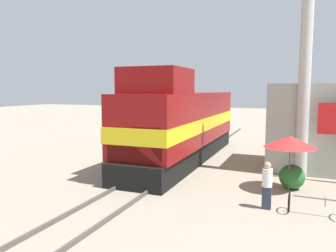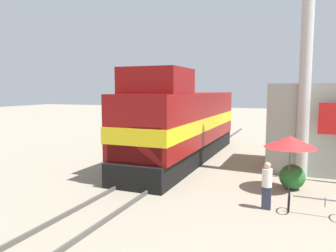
{
  "view_description": "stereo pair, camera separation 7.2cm",
  "coord_description": "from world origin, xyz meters",
  "px_view_note": "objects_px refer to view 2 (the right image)",
  "views": [
    {
      "loc": [
        6.01,
        -14.01,
        4.04
      ],
      "look_at": [
        1.2,
        -1.8,
        2.59
      ],
      "focal_mm": 35.0,
      "sensor_mm": 36.0,
      "label": 1
    },
    {
      "loc": [
        6.08,
        -13.98,
        4.04
      ],
      "look_at": [
        1.2,
        -1.8,
        2.59
      ],
      "focal_mm": 35.0,
      "sensor_mm": 36.0,
      "label": 2
    }
  ],
  "objects_px": {
    "utility_pole": "(306,60)",
    "person_bystander": "(267,184)",
    "bicycle": "(315,205)",
    "vendor_umbrella": "(290,142)",
    "locomotive": "(182,124)"
  },
  "relations": [
    {
      "from": "vendor_umbrella",
      "to": "utility_pole",
      "type": "bearing_deg",
      "value": 79.29
    },
    {
      "from": "vendor_umbrella",
      "to": "person_bystander",
      "type": "xyz_separation_m",
      "value": [
        -0.65,
        -2.4,
        -1.12
      ]
    },
    {
      "from": "utility_pole",
      "to": "person_bystander",
      "type": "distance_m",
      "value": 6.7
    },
    {
      "from": "locomotive",
      "to": "utility_pole",
      "type": "relative_size",
      "value": 1.24
    },
    {
      "from": "locomotive",
      "to": "person_bystander",
      "type": "relative_size",
      "value": 8.09
    },
    {
      "from": "locomotive",
      "to": "vendor_umbrella",
      "type": "bearing_deg",
      "value": -32.59
    },
    {
      "from": "locomotive",
      "to": "person_bystander",
      "type": "height_order",
      "value": "locomotive"
    },
    {
      "from": "person_bystander",
      "to": "bicycle",
      "type": "height_order",
      "value": "person_bystander"
    },
    {
      "from": "locomotive",
      "to": "person_bystander",
      "type": "bearing_deg",
      "value": -49.81
    },
    {
      "from": "vendor_umbrella",
      "to": "person_bystander",
      "type": "distance_m",
      "value": 2.73
    },
    {
      "from": "locomotive",
      "to": "vendor_umbrella",
      "type": "relative_size",
      "value": 5.92
    },
    {
      "from": "utility_pole",
      "to": "vendor_umbrella",
      "type": "relative_size",
      "value": 4.79
    },
    {
      "from": "utility_pole",
      "to": "bicycle",
      "type": "relative_size",
      "value": 6.4
    },
    {
      "from": "utility_pole",
      "to": "person_bystander",
      "type": "bearing_deg",
      "value": -102.91
    },
    {
      "from": "locomotive",
      "to": "vendor_umbrella",
      "type": "distance_m",
      "value": 6.92
    }
  ]
}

